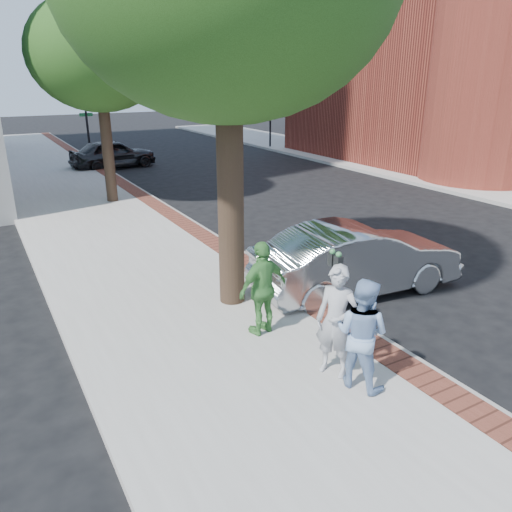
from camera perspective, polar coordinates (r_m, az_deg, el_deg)
ground at (r=9.48m, az=5.90°, el=-9.29°), size 120.00×120.00×0.00m
sidewalk at (r=15.73m, az=-15.89°, el=2.43°), size 5.00×60.00×0.15m
brick_strip at (r=16.32m, az=-8.44°, el=3.91°), size 0.60×60.00×0.01m
curb at (r=16.47m, az=-7.29°, el=3.82°), size 0.10×60.00×0.15m
sidewalk_far at (r=24.74m, az=23.06°, el=7.85°), size 5.00×60.00×0.15m
church at (r=32.69m, az=24.94°, el=22.96°), size 19.00×16.00×20.40m
signal_near at (r=29.34m, az=-18.77°, el=14.37°), size 0.70×0.15×3.80m
signal_far at (r=33.62m, az=1.65°, el=15.97°), size 0.70×0.15×3.80m
tree_far at (r=19.19m, az=-17.61°, el=21.18°), size 4.80×4.80×7.14m
parking_meter at (r=9.31m, az=8.96°, el=-1.78°), size 0.12×0.32×1.47m
person_gray at (r=7.82m, az=9.19°, el=-7.39°), size 0.71×0.79×1.82m
person_officer at (r=7.63m, az=11.95°, el=-8.66°), size 0.94×1.04×1.74m
person_green at (r=8.94m, az=0.81°, el=-3.71°), size 1.09×0.59×1.76m
sedan_silver at (r=11.28m, az=11.46°, el=-0.33°), size 4.86×2.10×1.56m
bg_car at (r=27.55m, az=-16.03°, el=11.17°), size 4.53×2.29×1.48m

